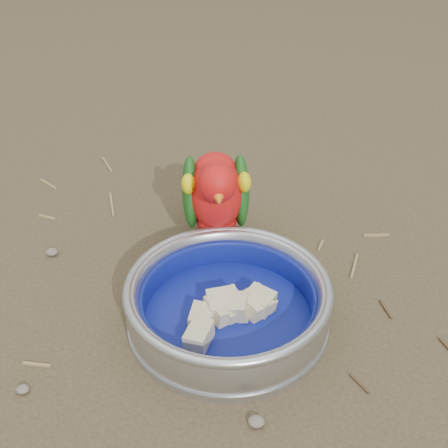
# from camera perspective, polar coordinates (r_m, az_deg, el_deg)

# --- Properties ---
(ground) EXTENTS (60.00, 60.00, 0.00)m
(ground) POSITION_cam_1_polar(r_m,az_deg,el_deg) (0.70, -4.55, -13.80)
(ground) COLOR #4C3E2A
(food_bowl) EXTENTS (0.24, 0.24, 0.02)m
(food_bowl) POSITION_cam_1_polar(r_m,az_deg,el_deg) (0.75, 0.37, -8.69)
(food_bowl) COLOR #B2B2BA
(food_bowl) RESTS_ON ground
(bowl_wall) EXTENTS (0.24, 0.24, 0.04)m
(bowl_wall) POSITION_cam_1_polar(r_m,az_deg,el_deg) (0.73, 0.38, -6.98)
(bowl_wall) COLOR #B2B2BA
(bowl_wall) RESTS_ON food_bowl
(fruit_wedges) EXTENTS (0.14, 0.14, 0.03)m
(fruit_wedges) POSITION_cam_1_polar(r_m,az_deg,el_deg) (0.73, 0.37, -7.39)
(fruit_wedges) COLOR beige
(fruit_wedges) RESTS_ON food_bowl
(lory_parrot) EXTENTS (0.13, 0.20, 0.15)m
(lory_parrot) POSITION_cam_1_polar(r_m,az_deg,el_deg) (0.82, -0.72, 1.96)
(lory_parrot) COLOR red
(lory_parrot) RESTS_ON ground
(ground_debris) EXTENTS (0.90, 0.80, 0.01)m
(ground_debris) POSITION_cam_1_polar(r_m,az_deg,el_deg) (0.72, -5.64, -11.46)
(ground_debris) COLOR #967A49
(ground_debris) RESTS_ON ground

